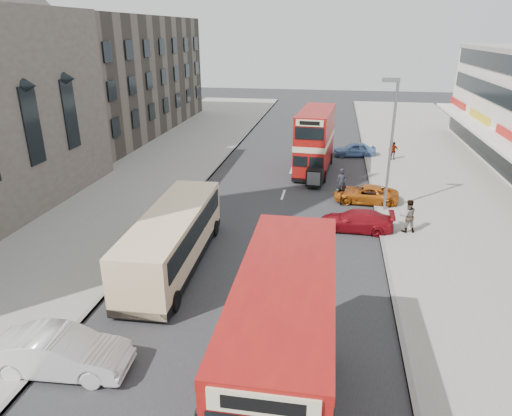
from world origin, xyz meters
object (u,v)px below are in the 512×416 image
Objects in this scene: bus_second at (315,141)px; cyclist at (341,191)px; car_right_a at (356,221)px; coach at (173,237)px; car_left_front at (61,352)px; car_right_c at (354,150)px; pedestrian_far at (393,151)px; bus_main at (284,358)px; street_lamp at (391,136)px; pedestrian_near at (408,216)px; car_right_b at (366,194)px.

bus_second reaches higher than cyclist.
car_right_a is 1.83× the size of cyclist.
coach is 2.15× the size of car_left_front.
pedestrian_far reaches higher than car_right_c.
bus_main is at bearing -56.57° from coach.
bus_main reaches higher than cyclist.
street_lamp is 2.18× the size of car_right_c.
car_right_a is (-1.79, -3.26, -4.18)m from street_lamp.
cyclist is (-3.59, 4.61, -0.34)m from pedestrian_near.
cyclist is at bearing 111.95° from bus_second.
car_right_c is 3.39m from pedestrian_far.
coach is 2.60× the size of car_right_c.
car_right_b is 1.12× the size of car_right_c.
bus_main is 19.29m from cyclist.
pedestrian_far is (13.59, 28.87, 0.17)m from car_left_front.
cyclist is at bearing -168.30° from car_right_a.
pedestrian_near is (2.77, -0.01, 0.50)m from car_right_a.
pedestrian_near is (12.73, 13.30, 0.36)m from car_left_front.
street_lamp is at bearing -103.99° from bus_main.
bus_second is 6.47m from car_right_c.
car_left_front is 2.37× the size of pedestrian_near.
bus_second is 8.00m from pedestrian_far.
cyclist is at bearing -82.56° from car_right_b.
bus_second reaches higher than car_right_a.
street_lamp is 0.93× the size of bus_second.
coach is at bearing -126.59° from pedestrian_far.
bus_main reaches higher than coach.
car_right_c is 1.65× the size of cyclist.
car_left_front is 2.00× the size of cyclist.
bus_main is at bearing -96.44° from cyclist.
pedestrian_near is 5.85m from cyclist.
car_right_b is 1.84× the size of cyclist.
coach is at bearing 14.53° from pedestrian_near.
car_left_front is 18.41m from pedestrian_near.
bus_second reaches higher than pedestrian_near.
car_right_c reaches higher than car_right_a.
street_lamp reaches higher than car_left_front.
car_right_b is at bearing 123.75° from bus_second.
bus_second is at bearing 69.32° from coach.
pedestrian_near is (2.38, -16.53, 0.47)m from car_right_c.
bus_second is 7.24m from cyclist.
street_lamp reaches higher than car_right_b.
bus_second is 0.90× the size of coach.
car_right_a is 4.67m from cyclist.
car_right_b is 1.61m from cyclist.
street_lamp is 13.97m from car_right_c.
bus_second is 3.87× the size of cyclist.
street_lamp is 14.21m from coach.
car_right_a is at bearing -109.53° from pedestrian_far.
coach reaches higher than pedestrian_near.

